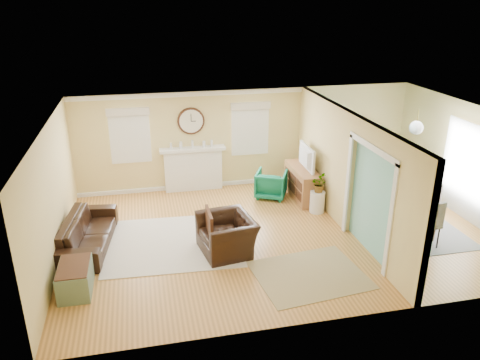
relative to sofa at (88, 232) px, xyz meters
name	(u,v)px	position (x,y,z in m)	size (l,w,h in m)	color
floor	(279,233)	(3.99, -0.29, -0.32)	(9.00, 9.00, 0.00)	#9E672F
wall_back	(248,138)	(3.99, 2.71, 0.98)	(9.00, 0.02, 2.60)	#D5BB79
wall_front	(339,249)	(3.99, -3.29, 0.98)	(9.00, 0.02, 2.60)	#D5BB79
wall_left	(53,196)	(-0.51, -0.29, 0.98)	(0.02, 6.00, 2.60)	#D5BB79
wall_right	(470,162)	(8.49, -0.29, 0.98)	(0.02, 6.00, 2.60)	#D5BB79
ceiling	(283,117)	(3.99, -0.29, 2.28)	(9.00, 6.00, 0.02)	white
partition	(343,165)	(5.51, 0.00, 1.04)	(0.17, 6.00, 2.60)	#D5BB79
fireplace	(193,168)	(2.49, 2.59, 0.28)	(1.70, 0.30, 1.17)	white
wall_clock	(191,121)	(2.49, 2.68, 1.53)	(0.70, 0.07, 0.70)	#432516
window_left	(130,132)	(0.94, 2.67, 1.34)	(1.05, 0.13, 1.42)	white
window_right	(250,125)	(4.04, 2.67, 1.34)	(1.05, 0.13, 1.42)	white
french_doors	(467,171)	(8.45, -0.29, 0.78)	(0.06, 1.70, 2.20)	white
pendant	(416,128)	(6.99, -0.29, 1.88)	(0.30, 0.30, 0.55)	gold
rug_cream	(173,242)	(1.70, -0.22, -0.31)	(2.77, 2.40, 0.01)	beige
rug_jute	(310,275)	(4.08, -1.99, -0.32)	(1.97, 1.61, 0.01)	#9F895C
rug_grey	(396,223)	(6.74, -0.40, -0.32)	(2.36, 2.96, 0.01)	gray
sofa	(88,232)	(0.00, 0.00, 0.00)	(2.20, 0.86, 0.64)	black
eames_chair	(227,235)	(2.75, -0.80, 0.05)	(1.14, 1.00, 0.74)	black
green_chair	(271,184)	(4.37, 1.67, 0.02)	(0.74, 0.76, 0.69)	#146552
trunk	(75,278)	(-0.09, -1.59, -0.07)	(0.55, 0.89, 0.51)	slate
credenza	(302,183)	(5.13, 1.44, 0.08)	(0.51, 1.50, 0.80)	#9A633C
tv	(303,157)	(5.11, 1.44, 0.77)	(1.03, 0.13, 0.59)	black
garden_stool	(317,202)	(5.20, 0.56, -0.06)	(0.35, 0.35, 0.52)	white
potted_plant	(318,183)	(5.20, 0.56, 0.41)	(0.38, 0.33, 0.43)	#337F33
dining_table	(397,210)	(6.74, -0.40, 0.02)	(1.96, 1.09, 0.69)	#432516
dining_chair_n	(378,185)	(6.79, 0.64, 0.20)	(0.44, 0.44, 0.88)	gray
dining_chair_s	(427,219)	(6.76, -1.45, 0.29)	(0.52, 0.52, 1.04)	gray
dining_chair_w	(370,202)	(6.05, -0.39, 0.28)	(0.55, 0.55, 1.02)	white
dining_chair_e	(427,198)	(7.45, -0.39, 0.23)	(0.48, 0.48, 0.93)	gray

